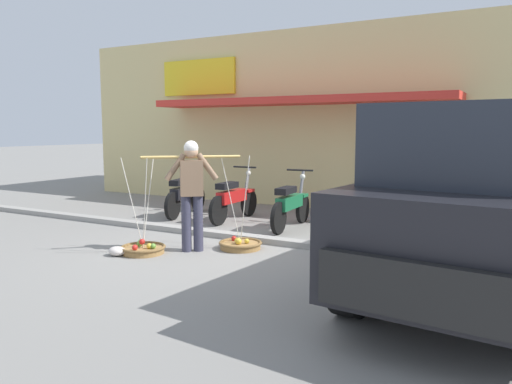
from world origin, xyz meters
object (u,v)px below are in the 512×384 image
Objects in this scene: parked_truck at (489,195)px; plastic_litter_bag at (117,251)px; fruit_basket_left_side at (240,244)px; motorcycle_third_in_row at (291,205)px; motorcycle_nearest_shop at (185,195)px; fruit_basket_right_side at (143,248)px; motorcycle_second_in_row at (233,199)px; fruit_vendor at (192,188)px.

plastic_litter_bag is at bearing -171.16° from parked_truck.
motorcycle_third_in_row is (-0.01, 1.87, 0.38)m from fruit_basket_left_side.
motorcycle_nearest_shop is 3.59m from plastic_litter_bag.
motorcycle_nearest_shop is at bearing 175.57° from motorcycle_third_in_row.
fruit_basket_right_side is at bearing -139.50° from fruit_basket_left_side.
plastic_litter_bag is (-4.91, -0.76, -1.06)m from parked_truck.
fruit_basket_left_side is at bearing 171.92° from parked_truck.
parked_truck reaches higher than motorcycle_third_in_row.
motorcycle_second_in_row is at bearing 90.21° from plastic_litter_bag.
fruit_basket_right_side is 0.29× the size of parked_truck.
parked_truck reaches higher than motorcycle_nearest_shop.
plastic_litter_bag is at bearing -69.25° from motorcycle_nearest_shop.
fruit_basket_right_side is 0.38m from plastic_litter_bag.
fruit_basket_right_side is 3.07m from motorcycle_third_in_row.
fruit_basket_left_side is at bearing 40.48° from fruit_vendor.
fruit_vendor is 0.93× the size of motorcycle_third_in_row.
fruit_vendor is at bearing -51.00° from motorcycle_nearest_shop.
fruit_basket_right_side is 5.18× the size of plastic_litter_bag.
parked_truck is 5.08m from plastic_litter_bag.
fruit_basket_right_side is at bearing -85.28° from motorcycle_second_in_row.
fruit_basket_right_side is (-1.13, -0.97, 0.00)m from fruit_basket_left_side.
motorcycle_third_in_row is 3.44m from plastic_litter_bag.
fruit_basket_right_side is (-0.57, -0.48, -0.90)m from fruit_vendor.
motorcycle_nearest_shop reaches higher than plastic_litter_bag.
fruit_vendor reaches higher than motorcycle_third_in_row.
motorcycle_nearest_shop and motorcycle_second_in_row have the same top height.
fruit_vendor is at bearing 44.31° from plastic_litter_bag.
motorcycle_second_in_row is 5.58m from parked_truck.
plastic_litter_bag is (-1.37, -1.27, -0.00)m from fruit_basket_left_side.
plastic_litter_bag is at bearing -137.22° from fruit_basket_left_side.
parked_truck reaches higher than fruit_basket_left_side.
parked_truck is at bearing -27.27° from motorcycle_second_in_row.
fruit_vendor is 1.17m from fruit_basket_right_side.
parked_truck reaches higher than plastic_litter_bag.
fruit_basket_right_side is 4.82m from parked_truck.
fruit_basket_left_side is at bearing -55.84° from motorcycle_second_in_row.
motorcycle_nearest_shop is 2.63m from motorcycle_third_in_row.
motorcycle_third_in_row is at bearing 90.37° from fruit_basket_left_side.
fruit_vendor is 6.05× the size of plastic_litter_bag.
fruit_basket_right_side is 3.41m from motorcycle_nearest_shop.
parked_truck is (4.11, -0.02, 0.15)m from fruit_vendor.
motorcycle_third_in_row is (1.12, 2.83, 0.38)m from fruit_basket_right_side.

